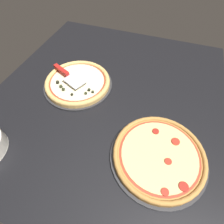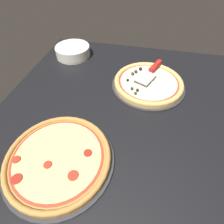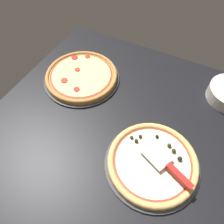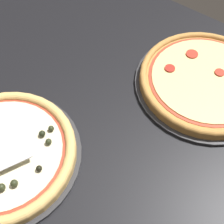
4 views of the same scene
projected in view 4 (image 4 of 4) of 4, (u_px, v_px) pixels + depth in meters
ground_plane at (59, 115)px, 83.41cm from camera, size 131.12×117.82×3.60cm
pizza_pan_front at (4, 157)px, 73.94cm from camera, size 37.12×37.12×1.00cm
pizza_front at (1, 153)px, 72.30cm from camera, size 34.90×34.90×4.00cm
pizza_pan_back at (204, 84)px, 86.60cm from camera, size 38.80×38.80×1.00cm
pizza_back at (206, 80)px, 84.98cm from camera, size 36.47×36.47×2.84cm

